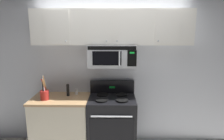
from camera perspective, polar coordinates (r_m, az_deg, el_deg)
back_wall at (r=3.56m, az=0.08°, el=0.95°), size 5.20×0.10×2.70m
stove_range at (r=3.49m, az=-0.02°, el=-14.57°), size 0.76×0.69×1.12m
over_range_microwave at (r=3.28m, az=0.01°, el=4.03°), size 0.76×0.43×0.35m
upper_cabinets at (r=3.28m, az=0.02°, el=11.91°), size 2.50×0.36×0.55m
counter_segment at (r=3.61m, az=-13.89°, el=-14.26°), size 0.93×0.65×0.90m
utensil_crock_red at (r=3.40m, az=-18.39°, el=-6.27°), size 0.14×0.14×0.39m
salt_shaker at (r=3.54m, az=-9.94°, el=-6.06°), size 0.05×0.05×0.09m
pepper_mill at (r=3.48m, az=-12.24°, el=-5.52°), size 0.05×0.05×0.20m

